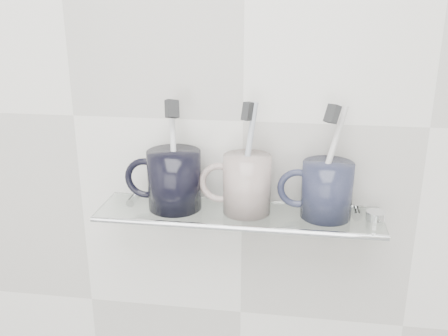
% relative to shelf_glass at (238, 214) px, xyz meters
% --- Properties ---
extents(wall_back, '(2.50, 0.00, 2.50)m').
position_rel_shelf_glass_xyz_m(wall_back, '(0.00, 0.06, 0.15)').
color(wall_back, silver).
rests_on(wall_back, ground).
extents(shelf_glass, '(0.50, 0.12, 0.01)m').
position_rel_shelf_glass_xyz_m(shelf_glass, '(0.00, 0.00, 0.00)').
color(shelf_glass, silver).
rests_on(shelf_glass, wall_back).
extents(shelf_rail, '(0.50, 0.01, 0.01)m').
position_rel_shelf_glass_xyz_m(shelf_rail, '(0.00, -0.06, 0.00)').
color(shelf_rail, silver).
rests_on(shelf_rail, shelf_glass).
extents(bracket_left, '(0.02, 0.03, 0.02)m').
position_rel_shelf_glass_xyz_m(bracket_left, '(-0.21, 0.05, -0.01)').
color(bracket_left, silver).
rests_on(bracket_left, wall_back).
extents(bracket_right, '(0.02, 0.03, 0.02)m').
position_rel_shelf_glass_xyz_m(bracket_right, '(0.21, 0.05, -0.01)').
color(bracket_right, silver).
rests_on(bracket_right, wall_back).
extents(mug_left, '(0.10, 0.10, 0.11)m').
position_rel_shelf_glass_xyz_m(mug_left, '(-0.11, 0.00, 0.06)').
color(mug_left, black).
rests_on(mug_left, shelf_glass).
extents(mug_left_handle, '(0.08, 0.01, 0.08)m').
position_rel_shelf_glass_xyz_m(mug_left_handle, '(-0.17, 0.00, 0.06)').
color(mug_left_handle, black).
rests_on(mug_left_handle, mug_left).
extents(toothbrush_left, '(0.03, 0.09, 0.18)m').
position_rel_shelf_glass_xyz_m(toothbrush_left, '(-0.11, 0.00, 0.10)').
color(toothbrush_left, white).
rests_on(toothbrush_left, mug_left).
extents(bristles_left, '(0.03, 0.03, 0.04)m').
position_rel_shelf_glass_xyz_m(bristles_left, '(-0.11, 0.00, 0.19)').
color(bristles_left, '#28292A').
rests_on(bristles_left, toothbrush_left).
extents(mug_center, '(0.09, 0.09, 0.10)m').
position_rel_shelf_glass_xyz_m(mug_center, '(0.01, 0.00, 0.06)').
color(mug_center, silver).
rests_on(mug_center, shelf_glass).
extents(mug_center_handle, '(0.07, 0.01, 0.07)m').
position_rel_shelf_glass_xyz_m(mug_center_handle, '(-0.03, 0.00, 0.06)').
color(mug_center_handle, silver).
rests_on(mug_center_handle, mug_center).
extents(toothbrush_center, '(0.04, 0.03, 0.19)m').
position_rel_shelf_glass_xyz_m(toothbrush_center, '(0.01, 0.00, 0.10)').
color(toothbrush_center, '#9BA9B9').
rests_on(toothbrush_center, mug_center).
extents(bristles_center, '(0.02, 0.03, 0.03)m').
position_rel_shelf_glass_xyz_m(bristles_center, '(0.01, 0.00, 0.19)').
color(bristles_center, '#28292A').
rests_on(bristles_center, toothbrush_center).
extents(mug_right, '(0.11, 0.11, 0.10)m').
position_rel_shelf_glass_xyz_m(mug_right, '(0.15, 0.00, 0.05)').
color(mug_right, black).
rests_on(mug_right, shelf_glass).
extents(mug_right_handle, '(0.07, 0.01, 0.07)m').
position_rel_shelf_glass_xyz_m(mug_right_handle, '(0.10, 0.00, 0.05)').
color(mug_right_handle, black).
rests_on(mug_right_handle, mug_right).
extents(toothbrush_right, '(0.06, 0.07, 0.18)m').
position_rel_shelf_glass_xyz_m(toothbrush_right, '(0.15, 0.00, 0.10)').
color(toothbrush_right, beige).
rests_on(toothbrush_right, mug_right).
extents(bristles_right, '(0.03, 0.03, 0.03)m').
position_rel_shelf_glass_xyz_m(bristles_right, '(0.15, 0.00, 0.19)').
color(bristles_right, '#28292A').
rests_on(bristles_right, toothbrush_right).
extents(chrome_cap, '(0.03, 0.03, 0.01)m').
position_rel_shelf_glass_xyz_m(chrome_cap, '(0.24, 0.00, 0.01)').
color(chrome_cap, silver).
rests_on(chrome_cap, shelf_glass).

